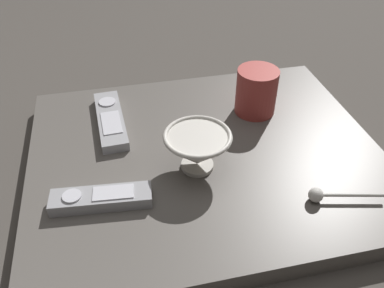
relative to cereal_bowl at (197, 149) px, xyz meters
name	(u,v)px	position (x,y,z in m)	size (l,w,h in m)	color
ground_plane	(206,165)	(0.04, -0.03, -0.08)	(6.00, 6.00, 0.00)	#47423D
table	(206,158)	(0.04, -0.03, -0.06)	(0.55, 0.66, 0.04)	#5B5651
cereal_bowl	(197,149)	(0.00, 0.00, 0.00)	(0.12, 0.12, 0.07)	beige
coffee_mug	(256,91)	(0.15, -0.16, 0.01)	(0.09, 0.09, 0.10)	#A53833
teaspoon	(323,195)	(-0.13, -0.18, -0.03)	(0.04, 0.12, 0.02)	silver
tv_remote_near	(101,198)	(-0.05, 0.17, -0.03)	(0.06, 0.17, 0.02)	#9E9EA3
tv_remote_far	(111,120)	(0.17, 0.15, -0.03)	(0.20, 0.06, 0.02)	#9E9EA3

